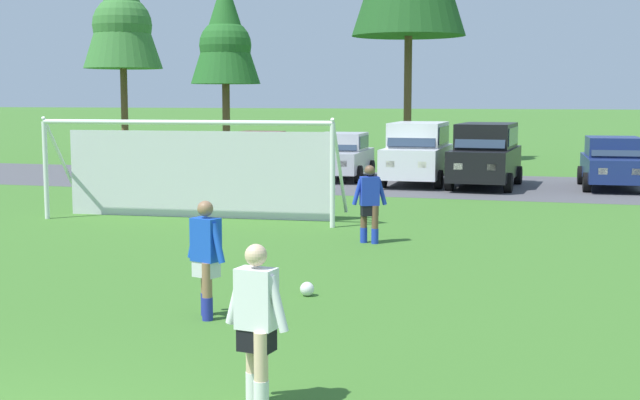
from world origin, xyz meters
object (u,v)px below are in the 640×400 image
soccer_goal (195,167)px  parked_car_slot_center_right (613,162)px  player_defender_far (206,259)px  player_striker_near (257,326)px  parked_car_slot_far_left (255,154)px  parked_car_slot_center (486,154)px  parked_car_slot_left (341,156)px  soccer_ball (307,289)px  player_midfield_center (369,204)px  parked_car_slot_center_left (418,152)px

soccer_goal → parked_car_slot_center_right: size_ratio=1.76×
player_defender_far → parked_car_slot_center_right: (6.20, 19.51, 0.05)m
player_striker_near → parked_car_slot_center_right: (4.32, 22.62, 0.05)m
parked_car_slot_far_left → parked_car_slot_center: (8.84, -1.50, 0.24)m
player_striker_near → parked_car_slot_left: size_ratio=0.38×
parked_car_slot_far_left → parked_car_slot_left: same height
soccer_ball → player_midfield_center: player_midfield_center is taller
player_defender_far → parked_car_slot_center_left: (-0.30, 19.21, 0.29)m
soccer_ball → player_striker_near: bearing=-79.0°
parked_car_slot_far_left → parked_car_slot_left: size_ratio=0.99×
player_defender_far → parked_car_slot_center_right: size_ratio=0.38×
soccer_goal → parked_car_slot_center: 11.61m
parked_car_slot_center_left → parked_car_slot_center: (2.39, -0.40, 0.00)m
soccer_goal → parked_car_slot_center_left: (3.92, 10.14, -0.18)m
soccer_ball → player_striker_near: player_striker_near is taller
player_striker_near → player_defender_far: bearing=121.2°
parked_car_slot_center → soccer_ball: bearing=-93.7°
soccer_goal → parked_car_slot_left: (0.89, 11.10, -0.42)m
player_midfield_center → parked_car_slot_center_right: bearing=67.2°
soccer_goal → player_striker_near: 13.63m
parked_car_slot_center → parked_car_slot_center_right: parked_car_slot_center is taller
soccer_goal → player_defender_far: (4.22, -9.07, -0.47)m
player_striker_near → parked_car_slot_center_left: bearing=95.6°
parked_car_slot_center_left → parked_car_slot_center_right: (6.50, 0.30, -0.24)m
player_striker_near → parked_car_slot_far_left: (-8.64, 23.42, 0.05)m
player_midfield_center → parked_car_slot_center_left: 12.60m
soccer_ball → parked_car_slot_center: bearing=86.3°
soccer_goal → player_midfield_center: bearing=-25.6°
soccer_goal → parked_car_slot_center_left: 10.87m
player_midfield_center → parked_car_slot_far_left: (-7.56, 13.65, 0.05)m
parked_car_slot_center_right → parked_car_slot_far_left: bearing=176.5°
player_striker_near → soccer_ball: bearing=101.0°
player_striker_near → soccer_goal: bearing=116.6°
parked_car_slot_center_left → player_midfield_center: bearing=-85.0°
player_striker_near → parked_car_slot_center_left: 22.43m
parked_car_slot_left → parked_car_slot_center: bearing=-14.0°
player_striker_near → player_defender_far: size_ratio=1.00×
player_striker_near → parked_car_slot_far_left: 24.96m
soccer_ball → parked_car_slot_left: size_ratio=0.05×
soccer_goal → parked_car_slot_center: soccer_goal is taller
player_midfield_center → parked_car_slot_center: bearing=84.0°
player_striker_near → player_defender_far: 3.64m
soccer_goal → parked_car_slot_center: size_ratio=1.61×
player_defender_far → parked_car_slot_far_left: parked_car_slot_far_left is taller
player_midfield_center → parked_car_slot_left: parked_car_slot_left is taller
player_midfield_center → player_defender_far: 6.71m
player_striker_near → player_midfield_center: (-1.08, 9.77, 0.00)m
soccer_ball → parked_car_slot_center: (1.12, 17.16, 1.00)m
player_midfield_center → parked_car_slot_center: size_ratio=0.35×
player_defender_far → parked_car_slot_center: size_ratio=0.35×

